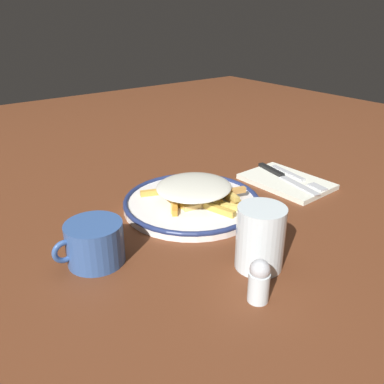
% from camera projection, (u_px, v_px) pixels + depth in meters
% --- Properties ---
extents(ground_plane, '(2.60, 2.60, 0.00)m').
position_uv_depth(ground_plane, '(192.00, 207.00, 0.86)').
color(ground_plane, brown).
extents(plate, '(0.29, 0.29, 0.02)m').
position_uv_depth(plate, '(192.00, 202.00, 0.86)').
color(plate, white).
rests_on(plate, ground_plane).
extents(fries_heap, '(0.20, 0.21, 0.04)m').
position_uv_depth(fries_heap, '(196.00, 190.00, 0.85)').
color(fries_heap, gold).
rests_on(fries_heap, plate).
extents(napkin, '(0.15, 0.21, 0.01)m').
position_uv_depth(napkin, '(286.00, 182.00, 0.98)').
color(napkin, silver).
rests_on(napkin, ground_plane).
extents(fork, '(0.04, 0.18, 0.01)m').
position_uv_depth(fork, '(298.00, 177.00, 0.98)').
color(fork, silver).
rests_on(fork, napkin).
extents(knife, '(0.05, 0.21, 0.01)m').
position_uv_depth(knife, '(282.00, 176.00, 0.99)').
color(knife, black).
rests_on(knife, napkin).
extents(water_glass, '(0.08, 0.08, 0.11)m').
position_uv_depth(water_glass, '(260.00, 238.00, 0.65)').
color(water_glass, silver).
rests_on(water_glass, ground_plane).
extents(coffee_mug, '(0.12, 0.10, 0.07)m').
position_uv_depth(coffee_mug, '(94.00, 243.00, 0.67)').
color(coffee_mug, '#345694').
rests_on(coffee_mug, ground_plane).
extents(salt_shaker, '(0.03, 0.03, 0.07)m').
position_uv_depth(salt_shaker, '(259.00, 281.00, 0.58)').
color(salt_shaker, silver).
rests_on(salt_shaker, ground_plane).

